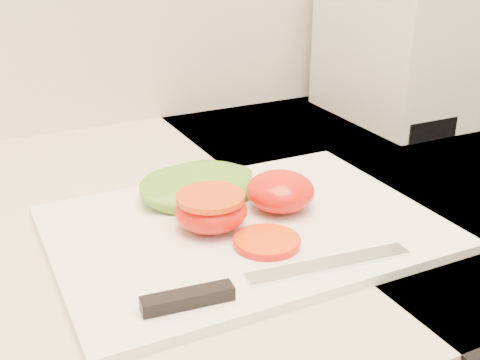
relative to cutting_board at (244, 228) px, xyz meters
name	(u,v)px	position (x,y,z in m)	size (l,w,h in m)	color
cutting_board	(244,228)	(0.00, 0.00, 0.00)	(0.39, 0.28, 0.01)	white
tomato_half_dome	(280,191)	(0.05, 0.01, 0.03)	(0.07, 0.07, 0.04)	red
tomato_half_cut	(211,209)	(-0.03, 0.01, 0.03)	(0.07, 0.07, 0.04)	red
tomato_slice_0	(267,241)	(0.00, -0.05, 0.01)	(0.06, 0.06, 0.01)	#D94D10
lettuce_leaf_0	(200,186)	(-0.01, 0.08, 0.02)	(0.14, 0.09, 0.03)	#63A92C
knife	(247,284)	(-0.05, -0.11, 0.01)	(0.26, 0.04, 0.01)	silver
appliance	(410,21)	(0.42, 0.25, 0.15)	(0.20, 0.25, 0.30)	silver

